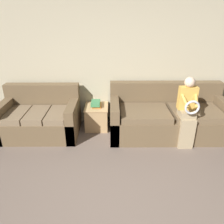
# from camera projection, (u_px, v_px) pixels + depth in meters

# --- Properties ---
(wall_back) EXTENTS (6.94, 0.06, 2.55)m
(wall_back) POSITION_uv_depth(u_px,v_px,m) (118.00, 63.00, 4.32)
(wall_back) COLOR #BCB293
(wall_back) RESTS_ON ground_plane
(couch_main) EXTENTS (2.22, 0.99, 0.93)m
(couch_main) POSITION_uv_depth(u_px,v_px,m) (167.00, 117.00, 4.22)
(couch_main) COLOR brown
(couch_main) RESTS_ON ground_plane
(couch_side) EXTENTS (1.45, 0.94, 0.90)m
(couch_side) POSITION_uv_depth(u_px,v_px,m) (41.00, 118.00, 4.22)
(couch_side) COLOR brown
(couch_side) RESTS_ON ground_plane
(child_left_seated) EXTENTS (0.31, 0.38, 1.22)m
(child_left_seated) POSITION_uv_depth(u_px,v_px,m) (188.00, 110.00, 3.70)
(child_left_seated) COLOR tan
(child_left_seated) RESTS_ON ground_plane
(side_shelf) EXTENTS (0.46, 0.54, 0.47)m
(side_shelf) POSITION_uv_depth(u_px,v_px,m) (97.00, 117.00, 4.45)
(side_shelf) COLOR tan
(side_shelf) RESTS_ON ground_plane
(book_stack) EXTENTS (0.20, 0.31, 0.10)m
(book_stack) POSITION_uv_depth(u_px,v_px,m) (96.00, 104.00, 4.34)
(book_stack) COLOR orange
(book_stack) RESTS_ON side_shelf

